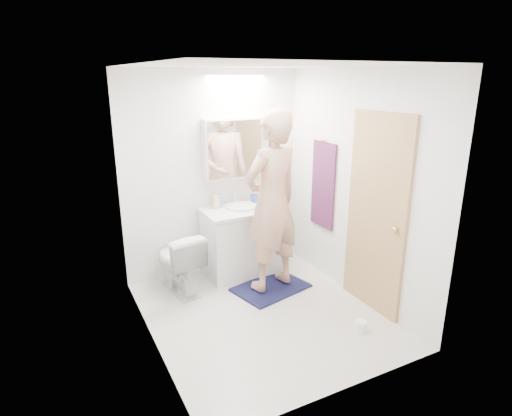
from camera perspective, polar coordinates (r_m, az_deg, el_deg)
floor at (r=4.46m, az=0.92°, el=-13.95°), size 2.50×2.50×0.00m
ceiling at (r=3.81m, az=1.10°, el=18.60°), size 2.50×2.50×0.00m
wall_back at (r=5.07m, az=-5.68°, el=4.55°), size 2.50×0.00×2.50m
wall_front at (r=2.99m, az=12.40°, el=-5.03°), size 2.50×0.00×2.50m
wall_left at (r=3.61m, az=-14.61°, el=-1.26°), size 0.00×2.50×2.50m
wall_right at (r=4.57m, az=13.27°, el=2.75°), size 0.00×2.50×2.50m
vanity_cabinet at (r=5.15m, az=-1.75°, el=-4.61°), size 0.90×0.55×0.78m
countertop at (r=5.02m, az=-1.79°, el=-0.26°), size 0.95×0.58×0.04m
sink_basin at (r=5.03m, az=-1.94°, el=0.21°), size 0.36×0.36×0.03m
faucet at (r=5.18m, az=-2.85°, el=1.45°), size 0.02×0.02×0.16m
medicine_cabinet at (r=5.06m, az=-2.27°, el=8.05°), size 0.88×0.14×0.70m
mirror_panel at (r=4.99m, az=-1.90°, el=7.93°), size 0.84×0.01×0.66m
toilet at (r=4.80m, az=-10.31°, el=-7.11°), size 0.49×0.74×0.71m
bath_rug at (r=4.92m, az=1.99°, el=-10.61°), size 0.91×0.72×0.02m
person at (r=4.53m, az=2.13°, el=0.78°), size 0.80×0.62×1.96m
door at (r=4.37m, az=15.82°, el=-0.88°), size 0.04×0.80×2.00m
door_knob at (r=4.15m, az=18.13°, el=-2.76°), size 0.06×0.06×0.06m
towel at (r=5.00m, az=8.96°, el=3.06°), size 0.02×0.42×1.00m
towel_hook at (r=4.90m, az=9.12°, el=8.95°), size 0.07×0.02×0.02m
soap_bottle_a at (r=5.01m, az=-5.40°, el=1.11°), size 0.10×0.10×0.21m
soap_bottle_b at (r=5.06m, az=-4.94°, el=1.01°), size 0.09×0.09×0.16m
toothbrush_cup at (r=5.23m, az=-0.26°, el=1.26°), size 0.13×0.13×0.09m
toilet_paper_roll at (r=4.29m, az=13.86°, el=-15.10°), size 0.11×0.11×0.10m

